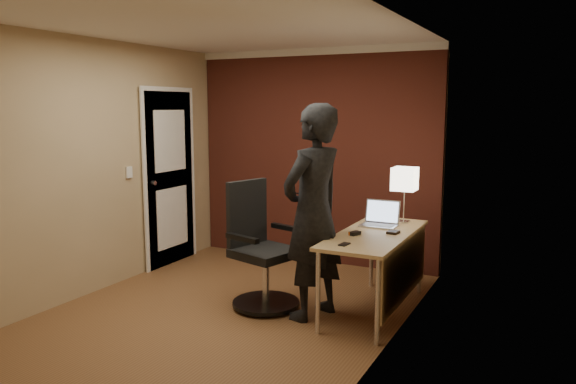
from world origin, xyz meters
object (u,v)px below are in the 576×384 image
object	(u,v)px
desk_lamp	(405,180)
phone	(344,244)
desk	(383,248)
office_chair	(260,253)
person	(313,212)
wallet	(393,232)
laptop	(381,219)
mouse	(355,233)

from	to	relation	value
desk_lamp	phone	bearing A→B (deg)	-100.13
desk	desk_lamp	xyz separation A→B (m)	(0.03, 0.56, 0.55)
phone	office_chair	distance (m)	0.95
phone	person	xyz separation A→B (m)	(-0.36, 0.18, 0.20)
phone	wallet	distance (m)	0.63
desk_lamp	phone	world-z (taller)	desk_lamp
desk_lamp	laptop	world-z (taller)	desk_lamp
desk_lamp	wallet	bearing A→B (deg)	-84.84
wallet	person	world-z (taller)	person
desk_lamp	phone	size ratio (longest dim) A/B	4.65
mouse	phone	distance (m)	0.37
desk_lamp	wallet	distance (m)	0.65
mouse	wallet	size ratio (longest dim) A/B	0.91
wallet	laptop	bearing A→B (deg)	125.93
office_chair	person	xyz separation A→B (m)	(0.54, -0.02, 0.43)
desk_lamp	laptop	distance (m)	0.45
desk	person	size ratio (longest dim) A/B	0.80
mouse	office_chair	xyz separation A→B (m)	(-0.86, -0.16, -0.24)
wallet	office_chair	bearing A→B (deg)	-161.83
desk_lamp	laptop	size ratio (longest dim) A/B	1.61
laptop	phone	distance (m)	0.86
mouse	phone	xyz separation A→B (m)	(0.04, -0.37, -0.01)
laptop	wallet	bearing A→B (deg)	-54.07
desk	phone	xyz separation A→B (m)	(-0.16, -0.53, 0.13)
desk	person	xyz separation A→B (m)	(-0.52, -0.35, 0.33)
desk	laptop	world-z (taller)	laptop
mouse	office_chair	distance (m)	0.91
desk	wallet	xyz separation A→B (m)	(0.08, 0.05, 0.14)
desk	desk_lamp	distance (m)	0.78
desk	mouse	xyz separation A→B (m)	(-0.21, -0.16, 0.14)
laptop	wallet	distance (m)	0.35
laptop	person	distance (m)	0.80
laptop	wallet	size ratio (longest dim) A/B	3.02
wallet	mouse	bearing A→B (deg)	-143.27
desk	person	bearing A→B (deg)	-146.35
phone	wallet	world-z (taller)	wallet
phone	office_chair	bearing A→B (deg)	172.49
phone	wallet	size ratio (longest dim) A/B	1.05
laptop	person	bearing A→B (deg)	-120.44
desk_lamp	mouse	bearing A→B (deg)	-108.20
desk	laptop	distance (m)	0.40
mouse	wallet	world-z (taller)	mouse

